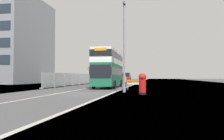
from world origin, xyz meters
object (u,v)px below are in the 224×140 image
car_oncoming_near (126,78)px  car_receding_mid (113,79)px  double_decker_bus (109,68)px  red_pillar_postbox (142,83)px  lamppost_foreground (124,50)px  roadworks_barrier (134,84)px  pedestrian_at_kerb (125,83)px

car_oncoming_near → car_receding_mid: size_ratio=1.16×
double_decker_bus → red_pillar_postbox: (4.95, -10.82, -1.59)m
lamppost_foreground → car_oncoming_near: lamppost_foreground is taller
lamppost_foreground → roadworks_barrier: size_ratio=5.75×
roadworks_barrier → car_receding_mid: (-8.18, 31.79, 0.27)m
double_decker_bus → car_oncoming_near: (-0.01, 19.10, -1.47)m
red_pillar_postbox → car_receding_mid: 39.38m
double_decker_bus → roadworks_barrier: 6.00m
car_receding_mid → roadworks_barrier: bearing=-75.6°
car_oncoming_near → lamppost_foreground: bearing=-83.4°
lamppost_foreground → red_pillar_postbox: bearing=-53.2°
lamppost_foreground → car_receding_mid: bearing=102.1°
double_decker_bus → car_oncoming_near: size_ratio=2.36×
red_pillar_postbox → car_oncoming_near: 30.33m
double_decker_bus → car_receding_mid: size_ratio=2.73×
car_receding_mid → pedestrian_at_kerb: bearing=-77.3°
double_decker_bus → car_receding_mid: (-4.52, 27.41, -1.59)m
pedestrian_at_kerb → car_receding_mid: bearing=102.7°
roadworks_barrier → car_oncoming_near: bearing=98.9°
car_oncoming_near → pedestrian_at_kerb: car_oncoming_near is taller
car_receding_mid → lamppost_foreground: bearing=-77.9°
lamppost_foreground → roadworks_barrier: (0.49, 4.07, -3.28)m
red_pillar_postbox → lamppost_foreground: bearing=126.8°
roadworks_barrier → car_receding_mid: size_ratio=0.38×
double_decker_bus → car_oncoming_near: bearing=90.0°
lamppost_foreground → car_oncoming_near: 27.88m
car_oncoming_near → car_receding_mid: (-4.51, 8.31, -0.11)m
double_decker_bus → red_pillar_postbox: double_decker_bus is taller
red_pillar_postbox → pedestrian_at_kerb: (-2.19, 6.05, -0.14)m
double_decker_bus → pedestrian_at_kerb: size_ratio=6.62×
roadworks_barrier → pedestrian_at_kerb: size_ratio=0.91×
red_pillar_postbox → pedestrian_at_kerb: size_ratio=1.08×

